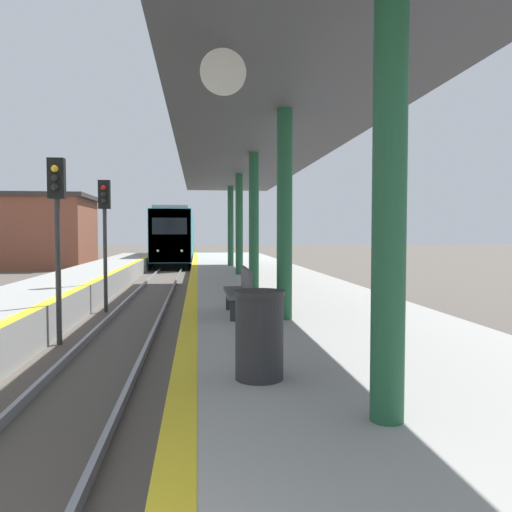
{
  "coord_description": "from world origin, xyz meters",
  "views": [
    {
      "loc": [
        1.81,
        -1.06,
        2.52
      ],
      "look_at": [
        4.46,
        21.59,
        1.46
      ],
      "focal_mm": 35.0,
      "sensor_mm": 36.0,
      "label": 1
    }
  ],
  "objects_px": {
    "trash_bin": "(259,335)",
    "bench": "(240,290)",
    "signal_far": "(105,220)",
    "train": "(177,236)",
    "signal_mid": "(57,214)"
  },
  "relations": [
    {
      "from": "signal_far",
      "to": "trash_bin",
      "type": "relative_size",
      "value": 4.26
    },
    {
      "from": "bench",
      "to": "trash_bin",
      "type": "bearing_deg",
      "value": -92.01
    },
    {
      "from": "signal_mid",
      "to": "signal_far",
      "type": "relative_size",
      "value": 1.0
    },
    {
      "from": "train",
      "to": "signal_mid",
      "type": "height_order",
      "value": "train"
    },
    {
      "from": "signal_mid",
      "to": "trash_bin",
      "type": "relative_size",
      "value": 4.26
    },
    {
      "from": "trash_bin",
      "to": "bench",
      "type": "bearing_deg",
      "value": 87.99
    },
    {
      "from": "signal_mid",
      "to": "bench",
      "type": "height_order",
      "value": "signal_mid"
    },
    {
      "from": "signal_far",
      "to": "trash_bin",
      "type": "xyz_separation_m",
      "value": [
        3.59,
        -10.79,
        -1.54
      ]
    },
    {
      "from": "train",
      "to": "bench",
      "type": "height_order",
      "value": "train"
    },
    {
      "from": "train",
      "to": "bench",
      "type": "bearing_deg",
      "value": -85.68
    },
    {
      "from": "signal_far",
      "to": "bench",
      "type": "relative_size",
      "value": 2.5
    },
    {
      "from": "train",
      "to": "bench",
      "type": "distance_m",
      "value": 35.05
    },
    {
      "from": "signal_far",
      "to": "signal_mid",
      "type": "bearing_deg",
      "value": -92.41
    },
    {
      "from": "signal_far",
      "to": "trash_bin",
      "type": "bearing_deg",
      "value": -71.6
    },
    {
      "from": "trash_bin",
      "to": "signal_far",
      "type": "bearing_deg",
      "value": 108.4
    }
  ]
}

